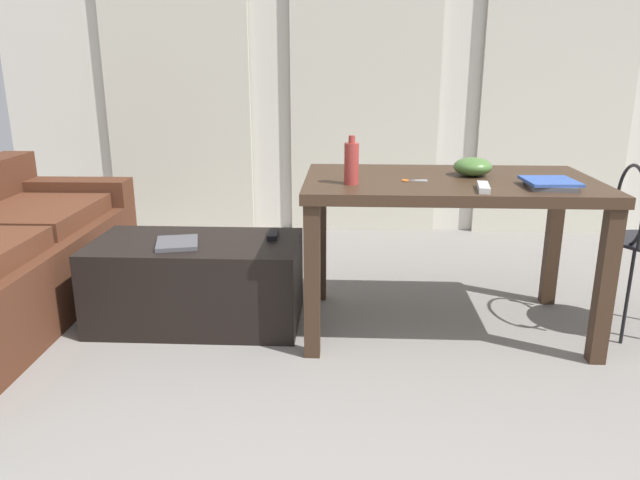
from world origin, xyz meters
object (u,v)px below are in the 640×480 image
Objects in this scene: coffee_table at (198,282)px; scissors at (411,180)px; craft_table at (449,200)px; magazine at (177,243)px; tv_remote_on_table at (483,187)px; bowl at (473,167)px; tv_remote_primary at (273,234)px; bottle_near at (351,163)px; book_stack at (550,184)px.

scissors reaches higher than coffee_table.
craft_table is 1.32m from magazine.
scissors is at bearing 154.01° from tv_remote_on_table.
bowl is 1.02× the size of tv_remote_on_table.
tv_remote_on_table is at bearing -25.61° from tv_remote_primary.
bottle_near is at bearing -12.48° from coffee_table.
scissors is 0.52× the size of magazine.
coffee_table is 5.66× the size of bowl.
book_stack is 1.41× the size of tv_remote_primary.
craft_table is 0.89m from tv_remote_primary.
scissors reaches higher than tv_remote_primary.
bowl reaches higher than craft_table.
scissors is 0.76m from tv_remote_primary.
coffee_table is 4.31× the size of book_stack.
bowl is at bearing -6.07° from tv_remote_primary.
bottle_near is 1.21× the size of tv_remote_on_table.
scissors is (-0.29, 0.19, -0.01)m from tv_remote_on_table.
scissors is at bearing -4.51° from coffee_table.
tv_remote_primary is (-0.67, 0.18, -0.32)m from scissors.
tv_remote_primary is at bearing 7.28° from magazine.
book_stack is 2.01× the size of scissors.
bottle_near is 1.19× the size of bowl.
bowl is 0.39m from book_stack.
tv_remote_primary is at bearing 164.68° from scissors.
magazine is (-0.07, -0.07, 0.22)m from coffee_table.
craft_table is 0.53m from bottle_near.
tv_remote_on_table reaches higher than coffee_table.
bowl reaches higher than book_stack.
scissors is at bearing 168.20° from book_stack.
magazine is (-0.84, 0.10, -0.41)m from bottle_near.
tv_remote_primary is (-0.97, 0.03, -0.36)m from bowl.
bowl is (0.12, 0.07, 0.15)m from craft_table.
tv_remote_primary is 0.48m from magazine.
bowl reaches higher than magazine.
craft_table is at bearing 19.29° from bottle_near.
book_stack is 0.60m from scissors.
tv_remote_on_table is 1.06× the size of tv_remote_primary.
scissors is at bearing -19.37° from tv_remote_primary.
book_stack is 1.05× the size of magazine.
bottle_near is 0.87m from book_stack.
scissors is (-0.30, -0.15, -0.04)m from bowl.
coffee_table is at bearing 172.84° from book_stack.
coffee_table is 4.75× the size of bottle_near.
bowl is at bearing 26.10° from scissors.
tv_remote_primary is (-0.86, 0.11, -0.21)m from craft_table.
magazine is at bearing 179.37° from scissors.
bottle_near is 0.63m from tv_remote_primary.
bowl is (0.58, 0.24, -0.05)m from bottle_near.
coffee_table is 1.01m from bottle_near.
tv_remote_on_table is at bearing -93.16° from bowl.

